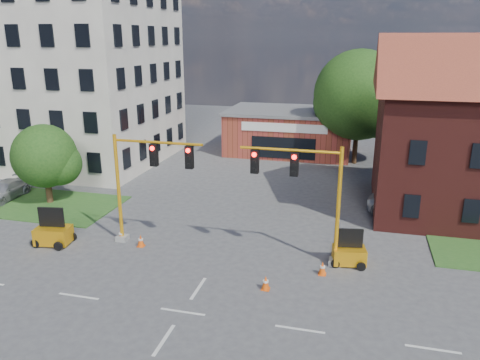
{
  "coord_description": "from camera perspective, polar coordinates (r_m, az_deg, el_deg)",
  "views": [
    {
      "loc": [
        6.7,
        -16.22,
        11.2
      ],
      "look_at": [
        -0.05,
        10.0,
        2.9
      ],
      "focal_mm": 35.0,
      "sensor_mm": 36.0,
      "label": 1
    }
  ],
  "objects": [
    {
      "name": "brick_shop",
      "position": [
        47.55,
        6.11,
        5.98
      ],
      "size": [
        12.4,
        8.4,
        4.3
      ],
      "color": "brown",
      "rests_on": "ground"
    },
    {
      "name": "ground",
      "position": [
        20.82,
        -7.0,
        -15.66
      ],
      "size": [
        120.0,
        120.0,
        0.0
      ],
      "primitive_type": "plane",
      "color": "#444447",
      "rests_on": "ground"
    },
    {
      "name": "tree_large",
      "position": [
        43.61,
        14.82,
        9.63
      ],
      "size": [
        8.42,
        8.02,
        10.27
      ],
      "color": "#362313",
      "rests_on": "ground"
    },
    {
      "name": "cone_c",
      "position": [
        22.12,
        3.15,
        -12.41
      ],
      "size": [
        0.4,
        0.4,
        0.7
      ],
      "color": "#E24E0B",
      "rests_on": "ground"
    },
    {
      "name": "signal_mast_east",
      "position": [
        23.49,
        8.0,
        -1.19
      ],
      "size": [
        5.3,
        0.6,
        6.2
      ],
      "color": "gray",
      "rests_on": "ground"
    },
    {
      "name": "cone_d",
      "position": [
        23.68,
        10.02,
        -10.55
      ],
      "size": [
        0.4,
        0.4,
        0.7
      ],
      "color": "#E24E0B",
      "rests_on": "ground"
    },
    {
      "name": "cone_a",
      "position": [
        27.83,
        -14.27,
        -6.5
      ],
      "size": [
        0.4,
        0.4,
        0.7
      ],
      "color": "#E24E0B",
      "rests_on": "ground"
    },
    {
      "name": "signal_mast_west",
      "position": [
        25.86,
        -11.53,
        0.33
      ],
      "size": [
        5.3,
        0.6,
        6.2
      ],
      "color": "gray",
      "rests_on": "ground"
    },
    {
      "name": "tree_nw_front",
      "position": [
        34.64,
        -22.33,
        2.49
      ],
      "size": [
        4.58,
        4.37,
        5.59
      ],
      "color": "#362313",
      "rests_on": "ground"
    },
    {
      "name": "office_block",
      "position": [
        46.55,
        -21.31,
        14.83
      ],
      "size": [
        18.4,
        15.4,
        20.6
      ],
      "color": "#B9AFA2",
      "rests_on": "ground"
    },
    {
      "name": "trailer_west",
      "position": [
        28.38,
        -21.8,
        -6.06
      ],
      "size": [
        2.02,
        1.51,
        2.11
      ],
      "rotation": [
        0.0,
        0.0,
        0.16
      ],
      "color": "#FFAD15",
      "rests_on": "ground"
    },
    {
      "name": "sedan_silver_rear",
      "position": [
        37.54,
        -26.75,
        -1.16
      ],
      "size": [
        2.05,
        4.58,
        1.31
      ],
      "primitive_type": "imported",
      "rotation": [
        0.0,
        0.0,
        0.05
      ],
      "color": "#ACAEB4",
      "rests_on": "ground"
    },
    {
      "name": "pickup_white",
      "position": [
        32.28,
        20.15,
        -2.95
      ],
      "size": [
        5.81,
        3.67,
        1.5
      ],
      "primitive_type": "imported",
      "rotation": [
        0.0,
        0.0,
        1.34
      ],
      "color": "silver",
      "rests_on": "ground"
    },
    {
      "name": "trailer_east",
      "position": [
        24.85,
        13.16,
        -8.74
      ],
      "size": [
        1.81,
        1.37,
        1.86
      ],
      "rotation": [
        0.0,
        0.0,
        0.18
      ],
      "color": "#FFAD15",
      "rests_on": "ground"
    },
    {
      "name": "lane_markings",
      "position": [
        18.57,
        -10.56,
        -20.37
      ],
      "size": [
        60.0,
        36.0,
        0.01
      ],
      "primitive_type": null,
      "color": "silver",
      "rests_on": "ground"
    },
    {
      "name": "cone_b",
      "position": [
        26.82,
        -12.01,
        -7.26
      ],
      "size": [
        0.4,
        0.4,
        0.7
      ],
      "color": "#E24E0B",
      "rests_on": "ground"
    }
  ]
}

